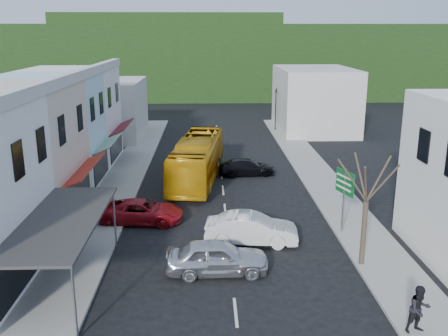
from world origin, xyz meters
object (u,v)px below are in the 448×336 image
at_px(car_silver, 217,259).
at_px(traffic_signal, 276,110).
at_px(bus, 197,160).
at_px(street_tree, 366,202).
at_px(car_red, 142,211).
at_px(direction_sign, 344,202).
at_px(pedestrian_right, 419,311).
at_px(pedestrian_left, 85,217).
at_px(car_white, 251,231).

xyz_separation_m(car_silver, traffic_signal, (7.28, 34.20, 1.73)).
distance_m(bus, street_tree, 16.90).
bearing_deg(car_red, direction_sign, -96.09).
height_order(car_silver, pedestrian_right, pedestrian_right).
distance_m(car_silver, pedestrian_right, 9.03).
distance_m(car_silver, pedestrian_left, 8.84).
bearing_deg(bus, pedestrian_right, -60.17).
bearing_deg(pedestrian_left, car_red, -66.53).
height_order(car_red, pedestrian_right, pedestrian_right).
bearing_deg(pedestrian_right, bus, 98.80).
height_order(bus, traffic_signal, traffic_signal).
height_order(car_silver, traffic_signal, traffic_signal).
distance_m(car_white, street_tree, 6.41).
height_order(direction_sign, traffic_signal, traffic_signal).
bearing_deg(car_silver, bus, 2.96).
height_order(car_white, traffic_signal, traffic_signal).
distance_m(car_white, car_red, 7.00).
bearing_deg(car_red, street_tree, -113.91).
height_order(bus, street_tree, street_tree).
bearing_deg(car_white, bus, 21.15).
distance_m(car_silver, car_red, 7.87).
height_order(car_silver, car_white, same).
height_order(car_silver, direction_sign, direction_sign).
relative_size(pedestrian_left, street_tree, 0.26).
distance_m(pedestrian_left, street_tree, 15.14).
distance_m(bus, car_red, 9.17).
distance_m(car_red, direction_sign, 11.66).
bearing_deg(pedestrian_left, bus, -35.58).
bearing_deg(bus, car_white, -68.26).
distance_m(pedestrian_right, traffic_signal, 39.44).
relative_size(bus, street_tree, 1.75).
distance_m(bus, traffic_signal, 20.86).
relative_size(car_silver, pedestrian_right, 2.59).
height_order(car_red, direction_sign, direction_sign).
relative_size(car_white, pedestrian_right, 2.59).
height_order(car_silver, car_red, same).
distance_m(street_tree, traffic_signal, 33.75).
relative_size(car_red, pedestrian_right, 2.71).
relative_size(car_white, pedestrian_left, 2.59).
height_order(pedestrian_left, traffic_signal, traffic_signal).
bearing_deg(pedestrian_left, street_tree, -112.26).
relative_size(pedestrian_right, direction_sign, 0.45).
relative_size(car_red, street_tree, 0.69).
xyz_separation_m(bus, traffic_signal, (8.46, 19.05, 0.88)).
distance_m(direction_sign, street_tree, 4.23).
xyz_separation_m(bus, direction_sign, (8.26, -10.71, 0.34)).
bearing_deg(car_white, car_silver, 157.11).
bearing_deg(pedestrian_left, car_silver, -129.09).
bearing_deg(car_silver, traffic_signal, -13.53).
height_order(car_silver, street_tree, street_tree).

